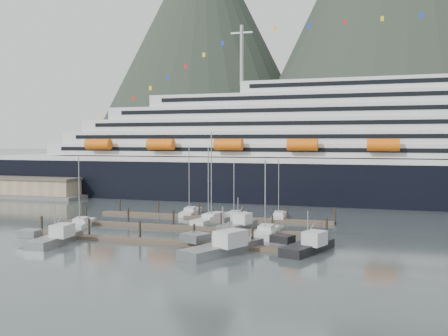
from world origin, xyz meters
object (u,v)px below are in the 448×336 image
at_px(trawler_c, 222,247).
at_px(trawler_d, 307,246).
at_px(sailboat_e, 190,213).
at_px(sailboat_d, 215,220).
at_px(sailboat_f, 235,217).
at_px(cruise_ship, 397,154).
at_px(sailboat_h, 266,233).
at_px(sailboat_c, 210,220).
at_px(trawler_e, 237,225).
at_px(sailboat_a, 81,224).
at_px(sailboat_g, 279,217).
at_px(trawler_a, 55,238).
at_px(warehouse, 20,187).

height_order(trawler_c, trawler_d, trawler_c).
xyz_separation_m(sailboat_e, trawler_d, (28.95, -29.18, 0.40)).
bearing_deg(sailboat_d, sailboat_e, 59.03).
xyz_separation_m(trawler_c, trawler_d, (10.93, 4.65, -0.07)).
bearing_deg(sailboat_f, cruise_ship, -41.04).
bearing_deg(sailboat_h, trawler_c, 167.78).
height_order(sailboat_c, trawler_d, sailboat_c).
xyz_separation_m(sailboat_c, trawler_c, (10.66, -25.61, 0.46)).
bearing_deg(trawler_e, trawler_d, -122.71).
height_order(sailboat_c, sailboat_f, sailboat_c).
relative_size(trawler_c, trawler_d, 1.28).
xyz_separation_m(sailboat_a, sailboat_e, (12.93, 20.50, -0.00)).
relative_size(sailboat_g, sailboat_h, 0.98).
relative_size(cruise_ship, trawler_e, 21.17).
relative_size(sailboat_c, trawler_a, 1.27).
bearing_deg(sailboat_g, cruise_ship, -40.27).
xyz_separation_m(sailboat_d, trawler_c, (9.88, -25.94, 0.44)).
distance_m(sailboat_d, sailboat_e, 11.33).
bearing_deg(trawler_a, sailboat_e, -17.62).
height_order(trawler_a, trawler_d, trawler_d).
distance_m(sailboat_a, sailboat_g, 37.79).
xyz_separation_m(sailboat_e, sailboat_h, (20.72, -18.84, 0.00)).
xyz_separation_m(warehouse, sailboat_e, (60.94, -22.01, -1.82)).
bearing_deg(warehouse, trawler_a, -47.14).
xyz_separation_m(warehouse, sailboat_d, (69.07, -29.89, -1.79)).
xyz_separation_m(sailboat_c, sailboat_f, (3.34, 5.14, -0.03)).
xyz_separation_m(sailboat_c, sailboat_h, (13.36, -10.62, -0.01)).
height_order(sailboat_d, trawler_d, sailboat_d).
distance_m(sailboat_c, sailboat_e, 11.03).
xyz_separation_m(sailboat_f, trawler_e, (3.81, -11.30, 0.40)).
xyz_separation_m(sailboat_c, trawler_e, (7.14, -6.16, 0.38)).
height_order(sailboat_h, trawler_c, sailboat_h).
bearing_deg(sailboat_f, sailboat_h, -149.93).
bearing_deg(trawler_d, sailboat_c, 64.82).
xyz_separation_m(cruise_ship, trawler_c, (-23.07, -68.78, -11.14)).
bearing_deg(sailboat_c, sailboat_f, -29.64).
relative_size(sailboat_f, sailboat_h, 0.90).
bearing_deg(cruise_ship, trawler_e, -118.33).
distance_m(sailboat_a, sailboat_c, 23.71).
bearing_deg(sailboat_c, trawler_a, 153.50).
xyz_separation_m(warehouse, sailboat_c, (68.29, -30.22, -1.81)).
height_order(cruise_ship, trawler_e, cruise_ship).
bearing_deg(sailboat_a, sailboat_g, -74.52).
height_order(sailboat_g, trawler_e, sailboat_g).
xyz_separation_m(sailboat_a, trawler_d, (41.88, -8.68, 0.40)).
height_order(warehouse, sailboat_c, sailboat_c).
distance_m(sailboat_a, sailboat_h, 33.69).
bearing_deg(warehouse, sailboat_a, -41.53).
relative_size(warehouse, trawler_a, 3.96).
xyz_separation_m(warehouse, trawler_c, (78.95, -55.84, -1.34)).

